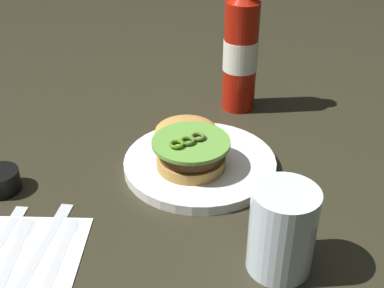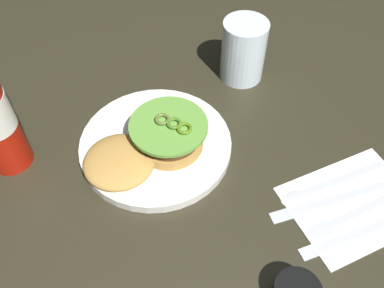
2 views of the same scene
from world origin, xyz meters
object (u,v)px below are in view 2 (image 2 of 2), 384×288
water_glass (243,51)px  steak_knife (358,233)px  dinner_plate (156,145)px  butter_knife (332,200)px  napkin (354,203)px  burger_sandwich (151,144)px  fork_utensil (351,215)px  spoon_utensil (320,186)px

water_glass → steak_knife: bearing=81.0°
dinner_plate → butter_knife: size_ratio=1.11×
water_glass → butter_knife: bearing=80.4°
butter_knife → steak_knife: (0.01, 0.06, -0.00)m
water_glass → steak_knife: size_ratio=0.55×
water_glass → napkin: size_ratio=0.61×
burger_sandwich → steak_knife: size_ratio=0.97×
fork_utensil → steak_knife: same height
dinner_plate → water_glass: 0.24m
water_glass → fork_utensil: (0.05, 0.33, -0.05)m
dinner_plate → butter_knife: bearing=127.6°
spoon_utensil → butter_knife: (0.00, 0.03, 0.00)m
burger_sandwich → water_glass: (-0.24, -0.09, 0.02)m
dinner_plate → fork_utensil: (-0.18, 0.26, -0.00)m
spoon_utensil → dinner_plate: bearing=-48.6°
napkin → spoon_utensil: size_ratio=1.01×
dinner_plate → napkin: dinner_plate is taller
napkin → steak_knife: bearing=50.5°
fork_utensil → steak_knife: (0.01, 0.03, 0.00)m
burger_sandwich → steak_knife: bearing=124.2°
dinner_plate → spoon_utensil: dinner_plate is taller
burger_sandwich → spoon_utensil: size_ratio=1.09×
water_glass → butter_knife: water_glass is taller
dinner_plate → burger_sandwich: burger_sandwich is taller
burger_sandwich → butter_knife: 0.28m
spoon_utensil → water_glass: bearing=-100.2°
water_glass → napkin: water_glass is taller
napkin → fork_utensil: size_ratio=1.06×
napkin → water_glass: bearing=-94.6°
water_glass → butter_knife: (0.05, 0.30, -0.05)m
butter_knife → dinner_plate: bearing=-52.4°
dinner_plate → burger_sandwich: size_ratio=1.22×
water_glass → spoon_utensil: 0.28m
burger_sandwich → fork_utensil: 0.31m
burger_sandwich → butter_knife: (-0.19, 0.21, -0.03)m
steak_knife → napkin: bearing=-129.5°
burger_sandwich → fork_utensil: (-0.19, 0.24, -0.03)m
dinner_plate → napkin: bearing=128.9°
butter_knife → steak_knife: bearing=84.0°
spoon_utensil → fork_utensil: bearing=93.2°
burger_sandwich → butter_knife: size_ratio=0.91×
butter_knife → spoon_utensil: bearing=-93.5°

